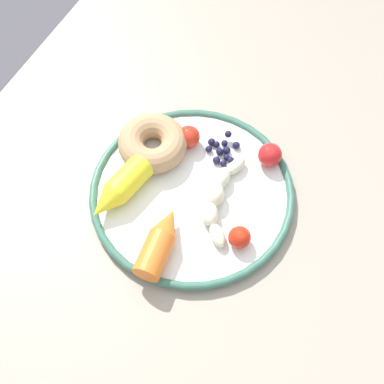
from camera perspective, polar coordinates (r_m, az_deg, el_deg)
name	(u,v)px	position (r m, az deg, el deg)	size (l,w,h in m)	color
ground_plane	(208,330)	(1.48, 1.67, -14.24)	(6.00, 6.00, 0.00)	#4F4D54
dining_table	(218,226)	(0.89, 2.70, -3.62)	(1.07, 0.84, 0.72)	gray
plate	(192,193)	(0.81, 0.00, -0.10)	(0.30, 0.30, 0.02)	silver
banana	(218,197)	(0.79, 2.78, -0.48)	(0.16, 0.07, 0.03)	beige
carrot_orange	(160,242)	(0.75, -3.40, -5.26)	(0.11, 0.05, 0.04)	orange
carrot_yellow	(119,189)	(0.79, -7.63, 0.29)	(0.11, 0.06, 0.04)	yellow
donut	(153,143)	(0.83, -4.15, 5.12)	(0.11, 0.11, 0.04)	tan
blueberry_pile	(222,150)	(0.84, 3.21, 4.43)	(0.06, 0.05, 0.02)	#191638
tomato_near	(240,237)	(0.76, 5.00, -4.76)	(0.03, 0.03, 0.03)	red
tomato_mid	(189,137)	(0.84, -0.35, 5.82)	(0.04, 0.04, 0.04)	red
tomato_far	(270,155)	(0.83, 8.17, 3.87)	(0.04, 0.04, 0.04)	red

